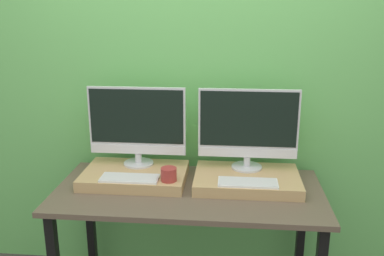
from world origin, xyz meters
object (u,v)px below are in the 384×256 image
at_px(mug, 169,174).
at_px(monitor_left, 137,124).
at_px(keyboard_right, 248,182).
at_px(monitor_right, 248,127).
at_px(keyboard_left, 130,178).

bearing_deg(mug, monitor_left, 133.51).
distance_m(mug, keyboard_right, 0.44).
xyz_separation_m(mug, monitor_right, (0.44, 0.23, 0.22)).
relative_size(mug, keyboard_right, 0.27).
bearing_deg(keyboard_right, keyboard_left, 180.00).
bearing_deg(keyboard_left, keyboard_right, 0.00).
bearing_deg(mug, keyboard_left, 180.00).
relative_size(monitor_left, mug, 6.60).
xyz_separation_m(keyboard_left, mug, (0.22, 0.00, 0.03)).
height_order(keyboard_left, mug, mug).
bearing_deg(keyboard_left, mug, 0.00).
bearing_deg(keyboard_left, monitor_left, 90.00).
bearing_deg(keyboard_left, monitor_right, 19.56).
distance_m(keyboard_left, monitor_right, 0.74).
bearing_deg(monitor_left, monitor_right, 0.00).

